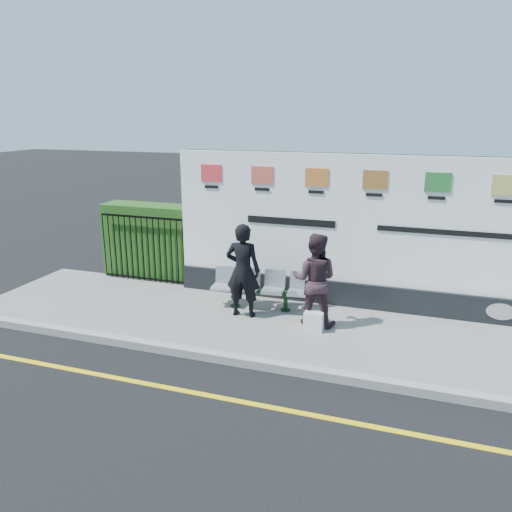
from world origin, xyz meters
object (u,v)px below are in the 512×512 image
(woman_left, at_px, (243,270))
(woman_right, at_px, (315,280))
(billboard, at_px, (371,244))
(bench, at_px, (260,298))

(woman_left, relative_size, woman_right, 1.05)
(billboard, bearing_deg, woman_left, -151.57)
(billboard, height_order, woman_left, billboard)
(bench, height_order, woman_right, woman_right)
(billboard, xyz_separation_m, woman_right, (-0.85, -1.17, -0.44))
(bench, bearing_deg, woman_right, -25.43)
(woman_left, bearing_deg, bench, -119.22)
(bench, xyz_separation_m, woman_left, (-0.20, -0.43, 0.69))
(bench, bearing_deg, billboard, 14.56)
(billboard, height_order, woman_right, billboard)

